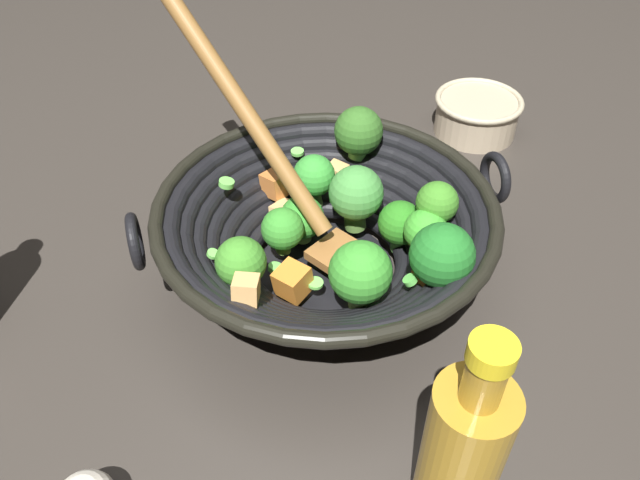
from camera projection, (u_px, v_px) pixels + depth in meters
The scene contains 4 objects.
ground_plane at pixel (325, 273), 0.66m from camera, with size 4.00×4.00×0.00m, color #332D28.
wok at pixel (329, 228), 0.62m from camera, with size 0.34×0.40×0.26m.
cooking_oil_bottle at pixel (461, 455), 0.42m from camera, with size 0.06×0.06×0.20m.
prep_bowl at pixel (477, 114), 0.85m from camera, with size 0.12×0.12×0.05m.
Camera 1 is at (0.39, 0.26, 0.47)m, focal length 35.07 mm.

